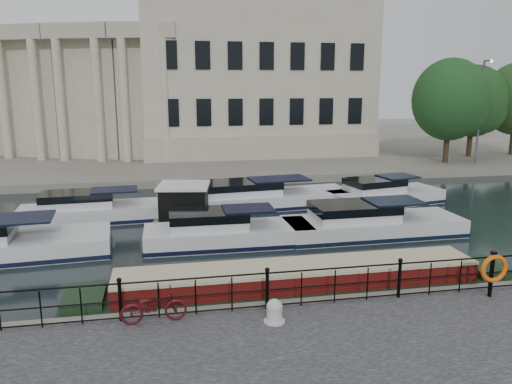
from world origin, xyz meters
TOP-DOWN VIEW (x-y plane):
  - ground_plane at (0.00, 0.00)m, footprint 160.00×160.00m
  - far_bank at (0.00, 39.00)m, footprint 120.00×42.00m
  - railing at (0.00, -2.25)m, footprint 24.14×0.14m
  - civic_building at (-1.00, 34.71)m, footprint 53.55×31.84m
  - bicycle at (-3.13, -2.52)m, footprint 1.78×0.72m
  - mooring_bollard at (0.02, -3.10)m, footprint 0.57×0.57m
  - life_ring_post at (6.71, -2.78)m, footprint 0.86×0.22m
  - narrowboat at (1.35, -0.74)m, footprint 14.33×1.94m
  - harbour_hut at (-1.77, 8.40)m, footprint 3.63×3.19m
  - cabin_cruisers at (-0.08, 8.27)m, footprint 27.89×10.10m
  - trees at (24.28, 23.42)m, footprint 14.39×9.06m

SIDE VIEW (x-z plane):
  - ground_plane at x=0.00m, z-range 0.00..0.00m
  - far_bank at x=0.00m, z-range 0.00..0.55m
  - narrowboat at x=1.35m, z-range -0.40..1.13m
  - cabin_cruisers at x=-0.08m, z-range -0.63..1.36m
  - mooring_bollard at x=0.02m, z-range 0.53..1.18m
  - harbour_hut at x=-1.77m, z-range -0.15..2.05m
  - bicycle at x=-3.13m, z-range 0.55..1.46m
  - railing at x=0.00m, z-range 0.59..1.81m
  - life_ring_post at x=6.71m, z-range 0.73..2.13m
  - trees at x=24.28m, z-range 1.14..9.46m
  - civic_building at x=-1.00m, z-range -1.39..15.46m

